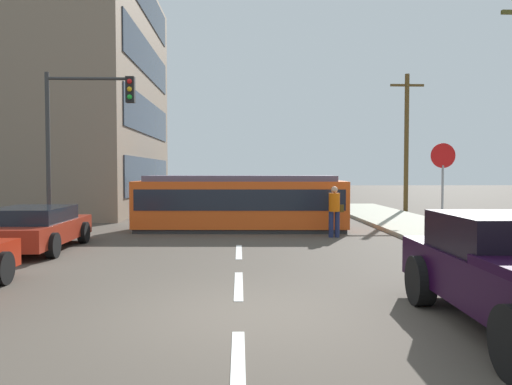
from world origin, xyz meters
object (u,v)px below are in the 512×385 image
(parked_sedan_mid, at_px, (34,228))
(streetcar_tram, at_px, (241,202))
(pedestrian_crossing, at_px, (334,209))
(stop_sign, at_px, (443,170))
(city_bus, at_px, (208,191))
(traffic_light_mast, at_px, (82,123))
(utility_pole_mid, at_px, (406,140))

(parked_sedan_mid, bearing_deg, streetcar_tram, 39.20)
(pedestrian_crossing, bearing_deg, stop_sign, -18.70)
(city_bus, height_order, traffic_light_mast, traffic_light_mast)
(stop_sign, bearing_deg, streetcar_tram, 152.61)
(streetcar_tram, xyz_separation_m, stop_sign, (6.18, -3.20, 1.16))
(streetcar_tram, xyz_separation_m, city_bus, (-1.81, 9.59, 0.03))
(parked_sedan_mid, xyz_separation_m, utility_pole_mid, (14.58, 13.12, 3.23))
(utility_pole_mid, bearing_deg, stop_sign, -103.17)
(city_bus, height_order, utility_pole_mid, utility_pole_mid)
(parked_sedan_mid, height_order, traffic_light_mast, traffic_light_mast)
(pedestrian_crossing, bearing_deg, streetcar_tram, 144.90)
(city_bus, height_order, stop_sign, stop_sign)
(streetcar_tram, height_order, parked_sedan_mid, streetcar_tram)
(city_bus, distance_m, parked_sedan_mid, 14.72)
(pedestrian_crossing, bearing_deg, traffic_light_mast, 178.15)
(stop_sign, height_order, traffic_light_mast, traffic_light_mast)
(parked_sedan_mid, bearing_deg, pedestrian_crossing, 15.82)
(traffic_light_mast, bearing_deg, parked_sedan_mid, -100.20)
(streetcar_tram, height_order, city_bus, streetcar_tram)
(pedestrian_crossing, relative_size, parked_sedan_mid, 0.37)
(city_bus, xyz_separation_m, pedestrian_crossing, (4.86, -11.73, -0.12))
(pedestrian_crossing, bearing_deg, utility_pole_mid, 61.13)
(pedestrian_crossing, xyz_separation_m, utility_pole_mid, (5.87, 10.65, 2.91))
(traffic_light_mast, xyz_separation_m, utility_pole_mid, (14.09, 10.39, 0.12))
(pedestrian_crossing, distance_m, utility_pole_mid, 12.51)
(traffic_light_mast, bearing_deg, utility_pole_mid, 36.40)
(streetcar_tram, xyz_separation_m, parked_sedan_mid, (-5.65, -4.61, -0.41))
(city_bus, height_order, parked_sedan_mid, city_bus)
(parked_sedan_mid, distance_m, utility_pole_mid, 19.88)
(pedestrian_crossing, xyz_separation_m, traffic_light_mast, (-8.21, 0.27, 2.79))
(streetcar_tram, distance_m, stop_sign, 7.06)
(parked_sedan_mid, height_order, utility_pole_mid, utility_pole_mid)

